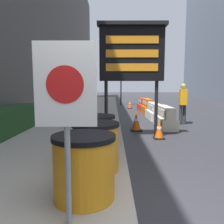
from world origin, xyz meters
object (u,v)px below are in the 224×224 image
object	(u,v)px
barrel_drum_foreground	(84,166)
barrel_drum_middle	(96,146)
warning_sign	(66,100)
traffic_cone_near	(130,104)
jersey_barrier_orange_far	(147,107)
jersey_barrier_red_striped	(142,105)
traffic_cone_mid	(136,121)
jersey_barrier_cream	(165,118)
message_board	(132,54)
traffic_light_near_curb	(121,69)
barrel_drum_back	(96,134)
jersey_barrier_white	(154,112)
traffic_cone_far	(159,130)
pedestrian_worker	(183,100)

from	to	relation	value
barrel_drum_foreground	barrel_drum_middle	bearing A→B (deg)	85.60
warning_sign	traffic_cone_near	size ratio (longest dim) A/B	2.92
barrel_drum_middle	jersey_barrier_orange_far	bearing A→B (deg)	75.91
jersey_barrier_red_striped	traffic_cone_mid	bearing A→B (deg)	-99.29
traffic_cone_near	jersey_barrier_red_striped	bearing A→B (deg)	-46.66
barrel_drum_middle	jersey_barrier_cream	bearing A→B (deg)	63.76
message_board	traffic_cone_near	size ratio (longest dim) A/B	5.32
traffic_cone_mid	traffic_light_near_curb	world-z (taller)	traffic_light_near_curb
barrel_drum_back	message_board	distance (m)	2.90
barrel_drum_foreground	traffic_light_near_curb	distance (m)	15.70
barrel_drum_back	traffic_light_near_curb	bearing A→B (deg)	85.80
barrel_drum_foreground	warning_sign	distance (m)	1.04
barrel_drum_middle	traffic_cone_mid	size ratio (longest dim) A/B	1.18
message_board	jersey_barrier_white	xyz separation A→B (m)	(1.43, 3.96, -2.14)
warning_sign	jersey_barrier_red_striped	bearing A→B (deg)	79.05
traffic_cone_near	traffic_cone_mid	size ratio (longest dim) A/B	0.90
message_board	jersey_barrier_red_striped	world-z (taller)	message_board
jersey_barrier_white	jersey_barrier_red_striped	world-z (taller)	jersey_barrier_red_striped
barrel_drum_back	traffic_cone_near	distance (m)	11.03
warning_sign	jersey_barrier_red_striped	world-z (taller)	warning_sign
traffic_cone_far	warning_sign	bearing A→B (deg)	-113.10
message_board	traffic_cone_near	bearing A→B (deg)	85.81
barrel_drum_foreground	traffic_cone_far	world-z (taller)	barrel_drum_foreground
barrel_drum_middle	jersey_barrier_white	bearing A→B (deg)	71.78
barrel_drum_back	traffic_cone_near	size ratio (longest dim) A/B	1.30
message_board	traffic_cone_far	bearing A→B (deg)	-7.04
barrel_drum_back	jersey_barrier_cream	xyz separation A→B (m)	(2.32, 3.65, -0.18)
warning_sign	pedestrian_worker	xyz separation A→B (m)	(3.30, 6.80, -0.43)
traffic_light_near_curb	pedestrian_worker	bearing A→B (deg)	-76.58
barrel_drum_middle	jersey_barrier_orange_far	size ratio (longest dim) A/B	0.47
message_board	jersey_barrier_white	world-z (taller)	message_board
warning_sign	jersey_barrier_white	distance (m)	8.75
barrel_drum_middle	jersey_barrier_white	size ratio (longest dim) A/B	0.44
jersey_barrier_red_striped	pedestrian_worker	world-z (taller)	pedestrian_worker
pedestrian_worker	traffic_cone_far	bearing A→B (deg)	-21.82
jersey_barrier_orange_far	jersey_barrier_red_striped	size ratio (longest dim) A/B	1.06
barrel_drum_foreground	barrel_drum_middle	xyz separation A→B (m)	(0.07, 0.93, 0.00)
message_board	jersey_barrier_white	size ratio (longest dim) A/B	1.80
traffic_cone_mid	jersey_barrier_cream	bearing A→B (deg)	27.56
warning_sign	pedestrian_worker	world-z (taller)	warning_sign
jersey_barrier_white	barrel_drum_back	bearing A→B (deg)	-111.38
pedestrian_worker	traffic_cone_mid	bearing A→B (deg)	-48.10
warning_sign	jersey_barrier_white	world-z (taller)	warning_sign
jersey_barrier_orange_far	jersey_barrier_white	bearing A→B (deg)	-90.00
jersey_barrier_cream	jersey_barrier_white	distance (m)	2.28
traffic_cone_near	pedestrian_worker	distance (m)	6.76
barrel_drum_middle	traffic_light_near_curb	size ratio (longest dim) A/B	0.20
barrel_drum_back	pedestrian_worker	world-z (taller)	pedestrian_worker
jersey_barrier_cream	traffic_cone_far	xyz separation A→B (m)	(-0.60, -1.79, -0.09)
jersey_barrier_cream	jersey_barrier_white	size ratio (longest dim) A/B	0.90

